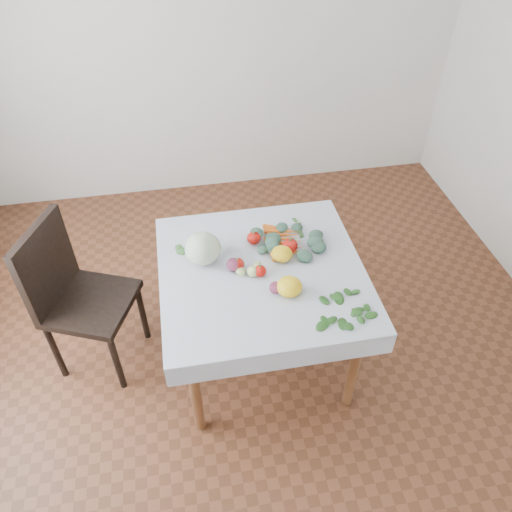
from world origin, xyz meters
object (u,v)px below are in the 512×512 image
Objects in this scene: table at (262,283)px; heirloom_back at (282,254)px; chair at (73,290)px; cabbage at (203,249)px; carrot_bunch at (285,240)px.

heirloom_back is at bearing 26.92° from table.
chair is at bearing 169.21° from table.
cabbage is (0.76, -0.07, 0.26)m from chair.
carrot_bunch is (0.18, 0.20, 0.12)m from table.
cabbage is at bearing 170.93° from heirloom_back.
chair is 5.08× the size of cabbage.
chair is at bearing 174.68° from cabbage.
chair reaches higher than carrot_bunch.
chair is at bearing 173.32° from heirloom_back.
heirloom_back is at bearing -110.44° from carrot_bunch.
heirloom_back reaches higher than table.
heirloom_back reaches higher than carrot_bunch.
table is 0.20m from heirloom_back.
table is at bearing -153.08° from heirloom_back.
chair is 1.22m from heirloom_back.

